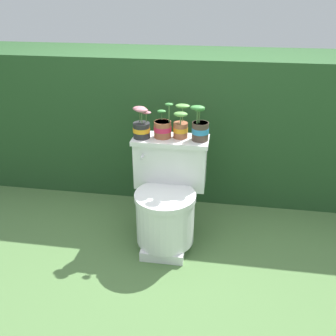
# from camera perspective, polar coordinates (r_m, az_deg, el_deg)

# --- Properties ---
(ground_plane) EXTENTS (12.00, 12.00, 0.00)m
(ground_plane) POSITION_cam_1_polar(r_m,az_deg,el_deg) (2.62, 1.68, -12.43)
(ground_plane) COLOR #4C703D
(hedge_backdrop) EXTENTS (3.92, 0.71, 1.16)m
(hedge_backdrop) POSITION_cam_1_polar(r_m,az_deg,el_deg) (3.23, 4.17, 7.02)
(hedge_backdrop) COLOR #234723
(hedge_backdrop) RESTS_ON ground
(toilet) EXTENTS (0.51, 0.56, 0.72)m
(toilet) POSITION_cam_1_polar(r_m,az_deg,el_deg) (2.53, -0.11, -4.55)
(toilet) COLOR silver
(toilet) RESTS_ON ground
(potted_plant_left) EXTENTS (0.12, 0.11, 0.21)m
(potted_plant_left) POSITION_cam_1_polar(r_m,az_deg,el_deg) (2.48, -4.07, 6.36)
(potted_plant_left) COLOR #262628
(potted_plant_left) RESTS_ON toilet
(potted_plant_midleft) EXTENTS (0.13, 0.12, 0.24)m
(potted_plant_midleft) POSITION_cam_1_polar(r_m,az_deg,el_deg) (2.49, -0.82, 6.14)
(potted_plant_midleft) COLOR #9E5638
(potted_plant_midleft) RESTS_ON toilet
(potted_plant_middle) EXTENTS (0.10, 0.13, 0.22)m
(potted_plant_middle) POSITION_cam_1_polar(r_m,az_deg,el_deg) (2.48, 1.96, 6.47)
(potted_plant_middle) COLOR #9E5638
(potted_plant_middle) RESTS_ON toilet
(potted_plant_midright) EXTENTS (0.12, 0.12, 0.24)m
(potted_plant_midright) POSITION_cam_1_polar(r_m,az_deg,el_deg) (2.44, 4.89, 6.12)
(potted_plant_midright) COLOR #47382D
(potted_plant_midright) RESTS_ON toilet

